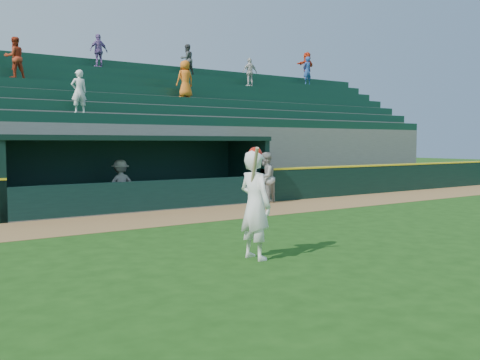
% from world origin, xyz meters
% --- Properties ---
extents(ground, '(120.00, 120.00, 0.00)m').
position_xyz_m(ground, '(0.00, 0.00, 0.00)').
color(ground, '#1A4210').
rests_on(ground, ground).
extents(warning_track, '(40.00, 3.00, 0.01)m').
position_xyz_m(warning_track, '(0.00, 4.90, 0.01)').
color(warning_track, olive).
rests_on(warning_track, ground).
extents(field_wall_right, '(15.50, 0.30, 1.20)m').
position_xyz_m(field_wall_right, '(12.25, 6.55, 0.60)').
color(field_wall_right, black).
rests_on(field_wall_right, ground).
extents(wall_stripe_right, '(15.50, 0.32, 0.06)m').
position_xyz_m(wall_stripe_right, '(12.25, 6.55, 1.23)').
color(wall_stripe_right, yellow).
rests_on(wall_stripe_right, field_wall_right).
extents(dugout_player_front, '(1.13, 1.03, 1.89)m').
position_xyz_m(dugout_player_front, '(4.43, 6.29, 0.94)').
color(dugout_player_front, '#A3A39D').
rests_on(dugout_player_front, ground).
extents(dugout_player_inside, '(1.09, 0.64, 1.66)m').
position_xyz_m(dugout_player_inside, '(-0.67, 7.66, 0.83)').
color(dugout_player_inside, '#ADADA7').
rests_on(dugout_player_inside, ground).
extents(dugout, '(9.40, 2.80, 2.46)m').
position_xyz_m(dugout, '(0.00, 8.00, 1.36)').
color(dugout, slate).
rests_on(dugout, ground).
extents(stands, '(34.50, 6.25, 7.56)m').
position_xyz_m(stands, '(0.00, 12.57, 2.40)').
color(stands, slate).
rests_on(stands, ground).
extents(batter_at_plate, '(0.60, 0.86, 2.17)m').
position_xyz_m(batter_at_plate, '(-1.58, -1.17, 1.07)').
color(batter_at_plate, white).
rests_on(batter_at_plate, ground).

